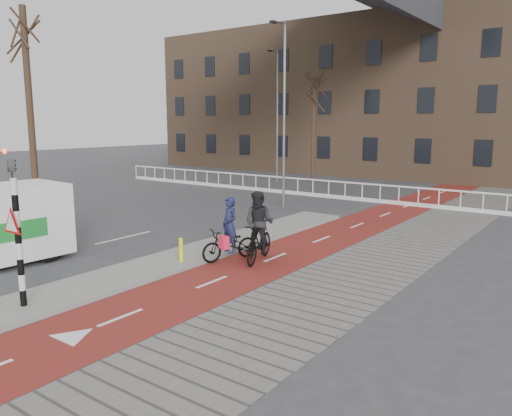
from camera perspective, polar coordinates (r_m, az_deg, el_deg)
The scene contains 14 objects.
ground at distance 13.13m, azimuth -15.93°, elevation -9.17°, with size 120.00×120.00×0.00m, color #38383A.
bike_lane at distance 19.89m, azimuth 10.27°, elevation -2.46°, with size 2.50×60.00×0.01m, color maroon.
sidewalk at distance 18.88m, azimuth 17.94°, elevation -3.45°, with size 3.00×60.00×0.01m, color slate.
curb_island at distance 16.21m, azimuth -6.29°, elevation -4.99°, with size 1.80×16.00×0.12m, color gray.
traffic_signal at distance 12.07m, azimuth -25.72°, elevation -1.68°, with size 0.80×0.80×3.68m.
bollard at distance 14.86m, azimuth -8.55°, elevation -4.76°, with size 0.12×0.12×0.71m, color #FBF90D.
cyclist_near at distance 15.21m, azimuth -3.03°, elevation -3.59°, with size 1.27×1.98×1.95m.
cyclist_far at distance 15.00m, azimuth 0.35°, elevation -2.85°, with size 1.09×2.10×2.15m.
railing at distance 28.97m, azimuth 4.79°, elevation 2.12°, with size 28.00×0.10×0.99m.
townhouse_row at distance 41.75m, azimuth 18.55°, elevation 14.34°, with size 46.00×10.00×15.90m.
tree_left at distance 26.31m, azimuth -24.42°, elevation 10.15°, with size 0.32×0.32×9.45m, color #322216.
tree_mid at distance 34.94m, azimuth 6.58°, elevation 8.83°, with size 0.27×0.27×7.21m, color #322216.
streetlight_near at distance 24.41m, azimuth 3.24°, elevation 10.29°, with size 0.12×0.12×8.77m, color slate.
streetlight_left at distance 34.80m, azimuth 2.46°, elevation 10.29°, with size 0.12×0.12×8.91m, color slate.
Camera 1 is at (9.90, -7.54, 4.20)m, focal length 35.00 mm.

